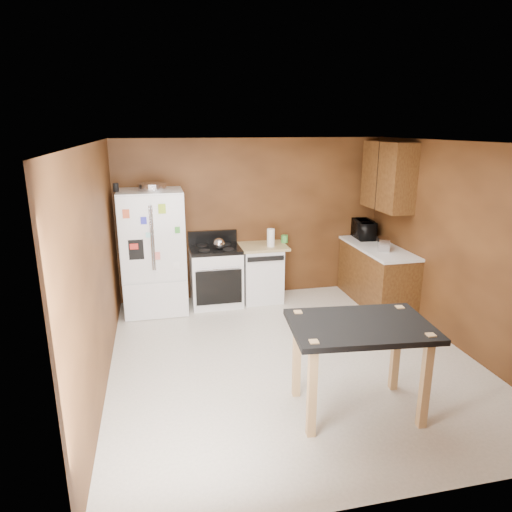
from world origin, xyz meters
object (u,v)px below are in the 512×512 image
object	(u,v)px
refrigerator	(154,252)
dishwasher	(261,272)
pen_cup	(116,187)
roasting_pan	(152,187)
green_canister	(284,239)
island	(360,337)
kettle	(219,244)
toaster	(384,244)
microwave	(364,230)
gas_range	(216,275)
paper_towel	(271,238)

from	to	relation	value
refrigerator	dishwasher	size ratio (longest dim) A/B	2.02
pen_cup	dishwasher	bearing A→B (deg)	3.79
roasting_pan	pen_cup	world-z (taller)	pen_cup
green_canister	island	xyz separation A→B (m)	(-0.18, -3.18, -0.17)
roasting_pan	refrigerator	size ratio (longest dim) A/B	0.22
kettle	toaster	xyz separation A→B (m)	(2.36, -0.58, 0.01)
microwave	gas_range	xyz separation A→B (m)	(-2.45, -0.08, -0.57)
roasting_pan	dishwasher	size ratio (longest dim) A/B	0.45
pen_cup	toaster	size ratio (longest dim) A/B	0.46
pen_cup	kettle	xyz separation A→B (m)	(1.40, 0.01, -0.87)
green_canister	island	bearing A→B (deg)	-93.22
paper_towel	microwave	xyz separation A→B (m)	(1.61, 0.16, 0.01)
roasting_pan	gas_range	world-z (taller)	roasting_pan
kettle	island	xyz separation A→B (m)	(0.90, -2.96, -0.21)
roasting_pan	green_canister	world-z (taller)	roasting_pan
paper_towel	gas_range	bearing A→B (deg)	174.82
roasting_pan	dishwasher	bearing A→B (deg)	3.42
roasting_pan	toaster	size ratio (longest dim) A/B	1.56
toaster	dishwasher	world-z (taller)	toaster
paper_towel	refrigerator	world-z (taller)	refrigerator
pen_cup	toaster	world-z (taller)	pen_cup
green_canister	paper_towel	bearing A→B (deg)	-144.85
toaster	microwave	size ratio (longest dim) A/B	0.52
toaster	dishwasher	distance (m)	1.91
kettle	roasting_pan	bearing A→B (deg)	177.88
green_canister	toaster	world-z (taller)	toaster
pen_cup	dishwasher	xyz separation A→B (m)	(2.08, 0.14, -1.41)
green_canister	microwave	world-z (taller)	microwave
pen_cup	island	bearing A→B (deg)	-52.05
microwave	dishwasher	size ratio (longest dim) A/B	0.55
kettle	paper_towel	xyz separation A→B (m)	(0.80, 0.03, 0.04)
green_canister	toaster	distance (m)	1.52
pen_cup	toaster	bearing A→B (deg)	-8.67
toaster	dishwasher	bearing A→B (deg)	179.01
pen_cup	refrigerator	distance (m)	1.06
pen_cup	microwave	world-z (taller)	pen_cup
gas_range	island	bearing A→B (deg)	-72.91
toaster	microwave	world-z (taller)	microwave
paper_towel	island	size ratio (longest dim) A/B	0.20
gas_range	pen_cup	bearing A→B (deg)	-175.23
pen_cup	paper_towel	bearing A→B (deg)	0.95
kettle	refrigerator	world-z (taller)	refrigerator
gas_range	dishwasher	distance (m)	0.72
pen_cup	green_canister	world-z (taller)	pen_cup
roasting_pan	kettle	distance (m)	1.26
island	dishwasher	bearing A→B (deg)	94.10
kettle	dishwasher	xyz separation A→B (m)	(0.67, 0.13, -0.53)
toaster	refrigerator	world-z (taller)	refrigerator
toaster	kettle	bearing A→B (deg)	-171.98
pen_cup	green_canister	xyz separation A→B (m)	(2.48, 0.23, -0.91)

